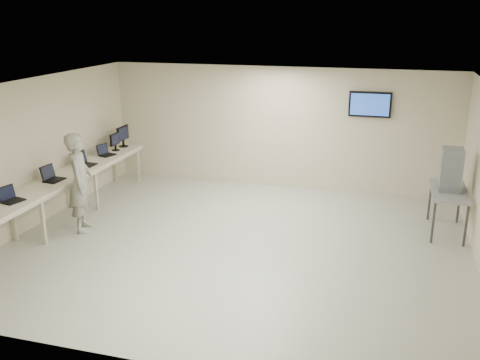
# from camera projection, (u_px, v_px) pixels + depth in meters

# --- Properties ---
(room) EXTENTS (8.01, 7.01, 2.81)m
(room) POSITION_uv_depth(u_px,v_px,m) (240.00, 168.00, 9.12)
(room) COLOR beige
(room) RESTS_ON ground
(workbench) EXTENTS (0.76, 6.00, 0.90)m
(workbench) POSITION_uv_depth(u_px,v_px,m) (56.00, 184.00, 10.18)
(workbench) COLOR beige
(workbench) RESTS_ON ground
(laptop_1) EXTENTS (0.36, 0.39, 0.27)m
(laptop_1) POSITION_uv_depth(u_px,v_px,m) (10.00, 198.00, 9.00)
(laptop_1) COLOR black
(laptop_1) RESTS_ON workbench
(laptop_2) EXTENTS (0.34, 0.40, 0.29)m
(laptop_2) POSITION_uv_depth(u_px,v_px,m) (52.00, 177.00, 10.12)
(laptop_2) COLOR black
(laptop_2) RESTS_ON workbench
(laptop_3) EXTENTS (0.33, 0.39, 0.30)m
(laptop_3) POSITION_uv_depth(u_px,v_px,m) (84.00, 162.00, 11.10)
(laptop_3) COLOR black
(laptop_3) RESTS_ON workbench
(laptop_4) EXTENTS (0.36, 0.39, 0.26)m
(laptop_4) POSITION_uv_depth(u_px,v_px,m) (105.00, 152.00, 11.89)
(laptop_4) COLOR black
(laptop_4) RESTS_ON workbench
(monitor_near) EXTENTS (0.18, 0.41, 0.40)m
(monitor_near) POSITION_uv_depth(u_px,v_px,m) (115.00, 140.00, 12.27)
(monitor_near) COLOR black
(monitor_near) RESTS_ON workbench
(monitor_far) EXTENTS (0.22, 0.49, 0.49)m
(monitor_far) POSITION_uv_depth(u_px,v_px,m) (123.00, 134.00, 12.60)
(monitor_far) COLOR black
(monitor_far) RESTS_ON workbench
(soldier) EXTENTS (0.67, 0.80, 1.88)m
(soldier) POSITION_uv_depth(u_px,v_px,m) (80.00, 183.00, 9.89)
(soldier) COLOR gray
(soldier) RESTS_ON ground
(side_table) EXTENTS (0.64, 1.38, 0.83)m
(side_table) POSITION_uv_depth(u_px,v_px,m) (449.00, 194.00, 9.83)
(side_table) COLOR gray
(side_table) RESTS_ON ground
(storage_bins) EXTENTS (0.38, 0.42, 0.79)m
(storage_bins) POSITION_uv_depth(u_px,v_px,m) (451.00, 170.00, 9.69)
(storage_bins) COLOR gray
(storage_bins) RESTS_ON side_table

